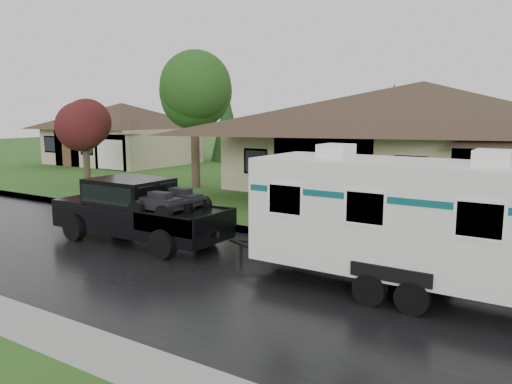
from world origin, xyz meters
The scene contains 11 objects.
ground centered at (0.00, 0.00, 0.00)m, with size 140.00×140.00×0.00m, color #2D5219.
road centered at (0.00, -2.00, 0.01)m, with size 140.00×8.00×0.01m, color black.
curb centered at (0.00, 2.25, 0.07)m, with size 140.00×0.50×0.15m, color gray.
lawn centered at (0.00, 15.00, 0.07)m, with size 140.00×26.00×0.15m, color #2D5219.
house_main centered at (2.29, 13.84, 3.59)m, with size 19.44×10.80×6.90m.
house_far centered at (-21.78, 15.85, 2.97)m, with size 10.80×8.64×5.80m.
tree_left_green centered at (-8.60, 8.84, 5.12)m, with size 4.32×4.32×7.16m.
tree_red centered at (-13.83, 5.85, 3.42)m, with size 2.85×2.85×4.72m.
shrub_row centered at (2.00, 9.30, 0.65)m, with size 13.60×1.00×1.00m.
pickup_truck centered at (-3.19, -0.75, 1.11)m, with size 6.19×2.35×2.06m.
travel_trailer centered at (5.62, -0.75, 1.82)m, with size 7.63×2.68×3.42m.
Camera 1 is at (8.69, -12.07, 4.18)m, focal length 35.00 mm.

